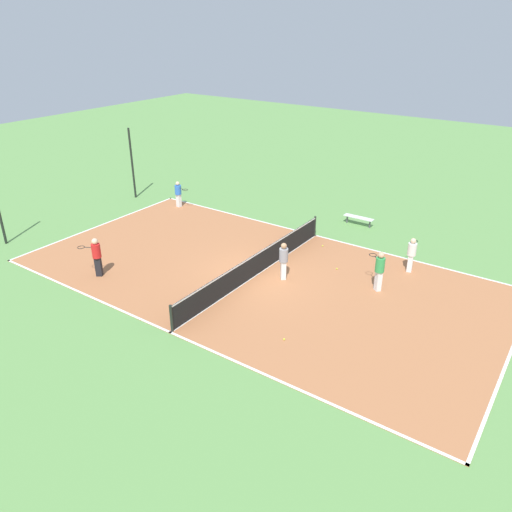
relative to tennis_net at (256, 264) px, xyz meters
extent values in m
plane|color=#60934C|center=(0.00, 0.00, -0.54)|extent=(80.00, 80.00, 0.00)
cube|color=#AD6B42|center=(0.00, 0.00, -0.53)|extent=(10.35, 19.65, 0.02)
cube|color=white|center=(-5.13, 0.00, -0.52)|extent=(0.10, 19.65, 0.00)
cube|color=white|center=(5.13, 0.00, -0.52)|extent=(0.10, 19.65, 0.00)
cube|color=white|center=(0.00, -9.77, -0.52)|extent=(10.35, 0.10, 0.00)
cube|color=white|center=(0.00, 9.77, -0.52)|extent=(10.35, 0.10, 0.00)
cube|color=white|center=(0.00, 0.00, -0.52)|extent=(10.35, 0.10, 0.00)
cylinder|color=black|center=(-5.03, 0.00, -0.01)|extent=(0.10, 0.10, 1.03)
cylinder|color=black|center=(5.03, 0.00, -0.01)|extent=(0.10, 0.10, 1.03)
cube|color=black|center=(0.00, 0.00, -0.03)|extent=(10.05, 0.03, 0.98)
cube|color=white|center=(0.00, 0.00, 0.43)|extent=(10.05, 0.04, 0.06)
cube|color=silver|center=(7.61, -1.16, -0.11)|extent=(0.36, 1.56, 0.04)
cylinder|color=#4C4C51|center=(7.61, -1.79, -0.34)|extent=(0.08, 0.08, 0.41)
cylinder|color=#4C4C51|center=(7.61, -0.52, -0.34)|extent=(0.08, 0.08, 0.41)
cube|color=black|center=(-3.76, 5.32, -0.10)|extent=(0.30, 0.32, 0.84)
cylinder|color=red|center=(-3.76, 5.32, 0.62)|extent=(0.50, 0.50, 0.59)
sphere|color=beige|center=(-3.76, 5.32, 1.04)|extent=(0.25, 0.25, 0.25)
cylinder|color=#262626|center=(-3.93, 5.59, 0.76)|extent=(0.18, 0.25, 0.03)
torus|color=black|center=(-4.09, 5.82, 0.76)|extent=(0.42, 0.42, 0.02)
cube|color=white|center=(1.68, -4.65, -0.11)|extent=(0.31, 0.32, 0.83)
cylinder|color=green|center=(1.68, -4.65, 0.60)|extent=(0.51, 0.51, 0.58)
sphere|color=tan|center=(1.68, -4.65, 1.01)|extent=(0.25, 0.25, 0.25)
cylinder|color=#262626|center=(1.89, -4.41, 0.74)|extent=(0.20, 0.24, 0.03)
torus|color=black|center=(2.06, -4.19, 0.74)|extent=(0.43, 0.43, 0.02)
cube|color=white|center=(0.37, -1.10, -0.12)|extent=(0.32, 0.32, 0.80)
cylinder|color=gray|center=(0.37, -1.10, 0.56)|extent=(0.51, 0.51, 0.56)
sphere|color=#A87A56|center=(0.37, -1.10, 0.96)|extent=(0.24, 0.24, 0.24)
cube|color=white|center=(3.99, -5.13, -0.14)|extent=(0.29, 0.25, 0.76)
cylinder|color=silver|center=(3.99, -5.13, 0.50)|extent=(0.43, 0.43, 0.53)
sphere|color=beige|center=(3.99, -5.13, 0.88)|extent=(0.23, 0.23, 0.23)
cylinder|color=#262626|center=(4.31, -5.06, 0.63)|extent=(0.28, 0.09, 0.03)
torus|color=black|center=(4.58, -5.00, 0.63)|extent=(0.36, 0.36, 0.02)
cube|color=white|center=(4.35, 8.36, -0.15)|extent=(0.23, 0.27, 0.74)
cylinder|color=blue|center=(4.35, 8.36, 0.47)|extent=(0.40, 0.40, 0.52)
sphere|color=beige|center=(4.35, 8.36, 0.84)|extent=(0.22, 0.22, 0.22)
cylinder|color=#262626|center=(4.31, 8.04, 0.60)|extent=(0.06, 0.28, 0.03)
torus|color=black|center=(4.28, 7.76, 0.60)|extent=(0.34, 0.34, 0.02)
sphere|color=#CCE033|center=(4.14, -0.93, -0.49)|extent=(0.07, 0.07, 0.07)
sphere|color=#CCE033|center=(-3.29, -3.43, -0.49)|extent=(0.07, 0.07, 0.07)
sphere|color=#CCE033|center=(2.38, -2.55, -0.49)|extent=(0.07, 0.07, 0.07)
cylinder|color=black|center=(4.12, 11.66, 1.51)|extent=(0.12, 0.12, 4.11)
camera|label=1|loc=(-15.13, -10.53, 9.19)|focal=35.00mm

